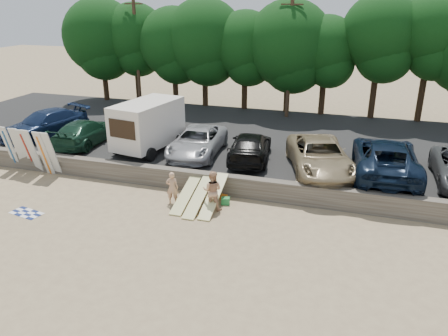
% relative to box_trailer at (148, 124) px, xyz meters
% --- Properties ---
extents(ground, '(120.00, 120.00, 0.00)m').
position_rel_box_trailer_xyz_m(ground, '(4.24, -6.03, -2.28)').
color(ground, tan).
rests_on(ground, ground).
extents(seawall, '(44.00, 0.50, 1.00)m').
position_rel_box_trailer_xyz_m(seawall, '(4.24, -3.03, -1.78)').
color(seawall, '#6B6356').
rests_on(seawall, ground).
extents(parking_lot, '(44.00, 14.50, 0.70)m').
position_rel_box_trailer_xyz_m(parking_lot, '(4.24, 4.47, -1.93)').
color(parking_lot, '#282828').
rests_on(parking_lot, ground).
extents(treeline, '(33.71, 6.78, 8.67)m').
position_rel_box_trailer_xyz_m(treeline, '(3.65, 11.49, 3.66)').
color(treeline, '#382616').
rests_on(treeline, parking_lot).
extents(utility_poles, '(25.80, 0.26, 9.00)m').
position_rel_box_trailer_xyz_m(utility_poles, '(6.24, 9.97, 3.15)').
color(utility_poles, '#473321').
rests_on(utility_poles, parking_lot).
extents(box_trailer, '(3.10, 4.72, 2.82)m').
position_rel_box_trailer_xyz_m(box_trailer, '(0.00, 0.00, 0.00)').
color(box_trailer, silver).
rests_on(box_trailer, parking_lot).
extents(car_0, '(3.94, 6.08, 1.64)m').
position_rel_box_trailer_xyz_m(car_0, '(-7.40, 0.46, -0.76)').
color(car_0, '#132345').
rests_on(car_0, parking_lot).
extents(car_1, '(2.33, 5.20, 1.48)m').
position_rel_box_trailer_xyz_m(car_1, '(-4.12, -0.10, -0.84)').
color(car_1, '#123322').
rests_on(car_1, parking_lot).
extents(car_2, '(2.85, 5.52, 1.49)m').
position_rel_box_trailer_xyz_m(car_2, '(2.92, 0.15, -0.83)').
color(car_2, '#A6A7AB').
rests_on(car_2, parking_lot).
extents(car_3, '(2.75, 5.30, 1.47)m').
position_rel_box_trailer_xyz_m(car_3, '(5.93, 0.19, -0.84)').
color(car_3, black).
rests_on(car_3, parking_lot).
extents(car_4, '(4.35, 6.48, 1.65)m').
position_rel_box_trailer_xyz_m(car_4, '(9.68, -0.45, -0.75)').
color(car_4, '#978360').
rests_on(car_4, parking_lot).
extents(car_5, '(3.31, 6.62, 1.80)m').
position_rel_box_trailer_xyz_m(car_5, '(12.81, 0.13, -0.68)').
color(car_5, black).
rests_on(car_5, parking_lot).
extents(surfboard_upright_0, '(0.56, 0.70, 2.54)m').
position_rel_box_trailer_xyz_m(surfboard_upright_0, '(-6.66, -3.44, -1.01)').
color(surfboard_upright_0, silver).
rests_on(surfboard_upright_0, ground).
extents(surfboard_upright_1, '(0.59, 0.81, 2.52)m').
position_rel_box_trailer_xyz_m(surfboard_upright_1, '(-6.04, -3.41, -1.02)').
color(surfboard_upright_1, silver).
rests_on(surfboard_upright_1, ground).
extents(surfboard_upright_2, '(0.50, 0.83, 2.50)m').
position_rel_box_trailer_xyz_m(surfboard_upright_2, '(-5.49, -3.42, -1.03)').
color(surfboard_upright_2, silver).
rests_on(surfboard_upright_2, ground).
extents(surfboard_upright_3, '(0.58, 0.77, 2.53)m').
position_rel_box_trailer_xyz_m(surfboard_upright_3, '(-5.09, -3.54, -1.01)').
color(surfboard_upright_3, silver).
rests_on(surfboard_upright_3, ground).
extents(surfboard_upright_4, '(0.55, 0.76, 2.53)m').
position_rel_box_trailer_xyz_m(surfboard_upright_4, '(-4.32, -3.62, -1.02)').
color(surfboard_upright_4, silver).
rests_on(surfboard_upright_4, ground).
extents(surfboard_upright_5, '(0.53, 0.79, 2.52)m').
position_rel_box_trailer_xyz_m(surfboard_upright_5, '(-3.88, -3.57, -1.02)').
color(surfboard_upright_5, silver).
rests_on(surfboard_upright_5, ground).
extents(surfboard_low_0, '(0.56, 2.90, 0.91)m').
position_rel_box_trailer_xyz_m(surfboard_low_0, '(4.10, -4.46, -1.82)').
color(surfboard_low_0, '#DCD78A').
rests_on(surfboard_low_0, ground).
extents(surfboard_low_1, '(0.56, 2.89, 0.95)m').
position_rel_box_trailer_xyz_m(surfboard_low_1, '(4.78, -4.65, -1.80)').
color(surfboard_low_1, '#DCD78A').
rests_on(surfboard_low_1, ground).
extents(surfboard_low_2, '(0.56, 2.83, 1.13)m').
position_rel_box_trailer_xyz_m(surfboard_low_2, '(5.45, -4.56, -1.71)').
color(surfboard_low_2, '#DCD78A').
rests_on(surfboard_low_2, ground).
extents(beachgoer_a, '(0.64, 0.50, 1.55)m').
position_rel_box_trailer_xyz_m(beachgoer_a, '(3.50, -4.72, -1.51)').
color(beachgoer_a, tan).
rests_on(beachgoer_a, ground).
extents(beachgoer_b, '(0.95, 0.77, 1.83)m').
position_rel_box_trailer_xyz_m(beachgoer_b, '(5.47, -4.76, -1.37)').
color(beachgoer_b, tan).
rests_on(beachgoer_b, ground).
extents(cooler, '(0.43, 0.37, 0.32)m').
position_rel_box_trailer_xyz_m(cooler, '(5.88, -4.09, -2.12)').
color(cooler, green).
rests_on(cooler, ground).
extents(gear_bag, '(0.34, 0.30, 0.22)m').
position_rel_box_trailer_xyz_m(gear_bag, '(5.64, -3.63, -2.17)').
color(gear_bag, orange).
rests_on(gear_bag, ground).
extents(beach_towel, '(1.76, 1.76, 0.00)m').
position_rel_box_trailer_xyz_m(beach_towel, '(-2.28, -7.61, -2.27)').
color(beach_towel, white).
rests_on(beach_towel, ground).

